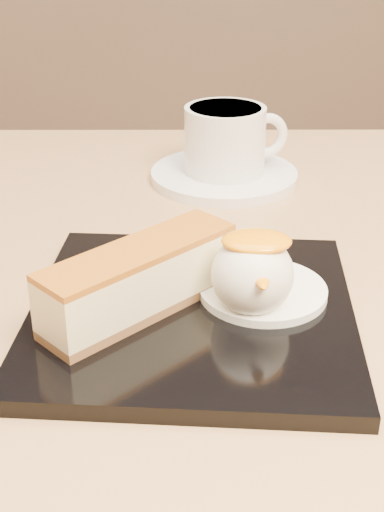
{
  "coord_description": "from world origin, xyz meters",
  "views": [
    {
      "loc": [
        0.04,
        -0.46,
        0.99
      ],
      "look_at": [
        0.04,
        -0.02,
        0.76
      ],
      "focal_mm": 50.0,
      "sensor_mm": 36.0,
      "label": 1
    }
  ],
  "objects_px": {
    "table": "(147,450)",
    "ice_cream_scoop": "(252,274)",
    "saucer": "(224,175)",
    "dessert_plate": "(192,313)",
    "coffee_cup": "(227,138)",
    "cheesecake": "(140,279)"
  },
  "relations": [
    {
      "from": "table",
      "to": "coffee_cup",
      "type": "xyz_separation_m",
      "value": [
        0.07,
        0.23,
        0.2
      ]
    },
    {
      "from": "table",
      "to": "coffee_cup",
      "type": "distance_m",
      "value": 0.31
    },
    {
      "from": "table",
      "to": "saucer",
      "type": "height_order",
      "value": "saucer"
    },
    {
      "from": "dessert_plate",
      "to": "saucer",
      "type": "relative_size",
      "value": 1.47
    },
    {
      "from": "table",
      "to": "dessert_plate",
      "type": "distance_m",
      "value": 0.17
    },
    {
      "from": "table",
      "to": "coffee_cup",
      "type": "relative_size",
      "value": 7.45
    },
    {
      "from": "saucer",
      "to": "coffee_cup",
      "type": "distance_m",
      "value": 0.04
    },
    {
      "from": "saucer",
      "to": "coffee_cup",
      "type": "bearing_deg",
      "value": 16.99
    },
    {
      "from": "dessert_plate",
      "to": "ice_cream_scoop",
      "type": "height_order",
      "value": "ice_cream_scoop"
    },
    {
      "from": "table",
      "to": "ice_cream_scoop",
      "type": "bearing_deg",
      "value": -30.61
    },
    {
      "from": "ice_cream_scoop",
      "to": "saucer",
      "type": "xyz_separation_m",
      "value": [
        -0.01,
        0.27,
        -0.03
      ]
    },
    {
      "from": "cheesecake",
      "to": "saucer",
      "type": "xyz_separation_m",
      "value": [
        0.07,
        0.27,
        -0.03
      ]
    },
    {
      "from": "ice_cream_scoop",
      "to": "coffee_cup",
      "type": "xyz_separation_m",
      "value": [
        -0.0,
        0.27,
        0.01
      ]
    },
    {
      "from": "ice_cream_scoop",
      "to": "saucer",
      "type": "distance_m",
      "value": 0.28
    },
    {
      "from": "dessert_plate",
      "to": "saucer",
      "type": "xyz_separation_m",
      "value": [
        0.03,
        0.27,
        -0.0
      ]
    },
    {
      "from": "ice_cream_scoop",
      "to": "dessert_plate",
      "type": "bearing_deg",
      "value": 172.87
    },
    {
      "from": "saucer",
      "to": "dessert_plate",
      "type": "bearing_deg",
      "value": -97.18
    },
    {
      "from": "ice_cream_scoop",
      "to": "table",
      "type": "bearing_deg",
      "value": 149.39
    },
    {
      "from": "saucer",
      "to": "coffee_cup",
      "type": "height_order",
      "value": "coffee_cup"
    },
    {
      "from": "table",
      "to": "cheesecake",
      "type": "bearing_deg",
      "value": -86.05
    },
    {
      "from": "saucer",
      "to": "ice_cream_scoop",
      "type": "bearing_deg",
      "value": -88.72
    },
    {
      "from": "table",
      "to": "coffee_cup",
      "type": "bearing_deg",
      "value": 72.03
    }
  ]
}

